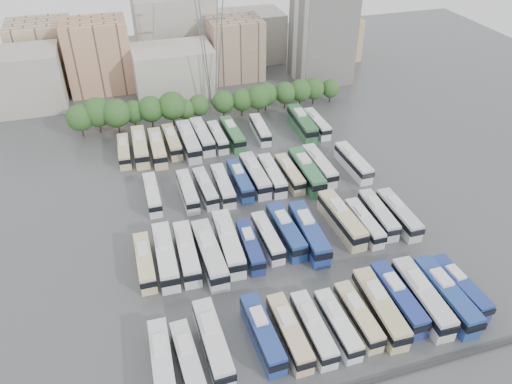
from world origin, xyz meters
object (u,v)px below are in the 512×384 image
object	(u,v)px
bus_r2_s11	(319,165)
bus_r3_s7	(232,134)
bus_r1_s5	(250,246)
bus_r2_s7	(255,175)
bus_r2_s3	(188,191)
bus_r2_s8	(272,175)
bus_r0_s2	(213,342)
bus_r2_s1	(152,194)
bus_r1_s0	(145,262)
bus_r1_s7	(286,231)
bus_r2_s5	(223,185)
bus_r1_s6	(268,237)
bus_r0_s8	(358,315)
bus_r3_s9	(260,129)
bus_r3_s0	(124,151)
bus_r0_s4	(262,333)
bus_r0_s7	(337,324)
bus_r1_s1	(166,256)
apartment_tower	(322,31)
bus_r2_s10	(306,171)
bus_r3_s12	(302,123)
bus_r0_s13	(460,287)
bus_r1_s3	(210,253)
bus_r3_s3	(172,141)
bus_r2_s4	(205,188)
bus_r0_s10	(398,298)
bus_r2_s9	(290,173)
bus_r3_s1	(140,146)
bus_r0_s0	(162,362)
bus_r0_s12	(446,295)
bus_r2_s6	(240,180)
bus_r1_s12	(378,214)
bus_r2_s13	(353,162)
bus_r3_s4	(189,141)
bus_r0_s5	(289,332)
bus_r1_s8	(309,232)
bus_r3_s13	(317,123)
bus_r3_s2	(157,147)
bus_r1_s13	(399,214)
bus_r1_s10	(342,219)
electricity_pylon	(210,30)
bus_r1_s11	(364,223)
bus_r3_s6	(218,137)
bus_r0_s9	(380,307)
bus_r0_s11	(422,297)

from	to	relation	value
bus_r2_s11	bus_r3_s7	bearing A→B (deg)	125.96
bus_r1_s5	bus_r2_s7	distance (m)	20.33
bus_r2_s3	bus_r2_s8	size ratio (longest dim) A/B	0.94
bus_r0_s2	bus_r2_s1	xyz separation A→B (m)	(-3.21, 35.42, -0.24)
bus_r1_s0	bus_r1_s7	distance (m)	23.02
bus_r2_s5	bus_r1_s6	bearing A→B (deg)	-77.31
bus_r0_s8	bus_r3_s7	world-z (taller)	bus_r3_s7
bus_r3_s9	bus_r3_s0	bearing A→B (deg)	-175.74
bus_r0_s4	bus_r3_s7	size ratio (longest dim) A/B	0.98
bus_r0_s4	bus_r0_s7	bearing A→B (deg)	-10.05
bus_r2_s1	bus_r1_s1	bearing A→B (deg)	-89.87
apartment_tower	bus_r2_s10	bearing A→B (deg)	-115.65
bus_r2_s8	bus_r3_s12	bearing A→B (deg)	55.05
bus_r1_s5	bus_r0_s13	bearing A→B (deg)	-31.24
bus_r1_s3	bus_r3_s3	world-z (taller)	bus_r1_s3
bus_r2_s4	bus_r2_s8	size ratio (longest dim) A/B	0.92
bus_r0_s2	bus_r1_s7	size ratio (longest dim) A/B	1.01
bus_r0_s10	bus_r3_s9	world-z (taller)	bus_r0_s10
bus_r0_s2	bus_r2_s9	bearing A→B (deg)	55.01
bus_r1_s0	apartment_tower	bearing A→B (deg)	49.30
bus_r2_s10	bus_r3_s1	distance (m)	35.36
bus_r0_s0	bus_r3_s12	world-z (taller)	bus_r3_s12
bus_r0_s12	bus_r0_s13	xyz separation A→B (m)	(3.05, 1.00, -0.29)
bus_r2_s6	bus_r2_s8	distance (m)	6.34
bus_r1_s12	bus_r3_s12	distance (m)	35.00
bus_r2_s13	bus_r3_s4	bearing A→B (deg)	148.16
bus_r0_s5	bus_r1_s8	distance (m)	20.44
bus_r0_s2	bus_r0_s5	distance (m)	9.96
bus_r1_s1	bus_r3_s13	world-z (taller)	bus_r1_s1
bus_r2_s13	bus_r3_s3	world-z (taller)	bus_r2_s13
bus_r3_s7	bus_r0_s0	bearing A→B (deg)	-114.81
bus_r2_s6	bus_r3_s2	distance (m)	21.27
bus_r2_s1	bus_r2_s10	distance (m)	29.47
bus_r2_s4	bus_r3_s13	world-z (taller)	bus_r3_s13
bus_r2_s3	bus_r2_s10	size ratio (longest dim) A/B	0.82
bus_r0_s7	bus_r3_s1	bearing A→B (deg)	108.69
bus_r0_s12	bus_r1_s3	size ratio (longest dim) A/B	0.98
bus_r3_s2	bus_r1_s13	bearing A→B (deg)	-42.47
bus_r1_s10	bus_r3_s2	xyz separation A→B (m)	(-26.43, 33.45, -0.14)
bus_r2_s10	bus_r1_s13	bearing A→B (deg)	-58.32
apartment_tower	bus_r3_s3	size ratio (longest dim) A/B	2.23
bus_r2_s4	bus_r2_s10	distance (m)	19.78
bus_r2_s8	electricity_pylon	bearing A→B (deg)	95.38
bus_r2_s10	bus_r0_s7	bearing A→B (deg)	-104.76
bus_r0_s2	bus_r0_s4	bearing A→B (deg)	-5.22
bus_r1_s3	bus_r2_s11	world-z (taller)	bus_r1_s3
bus_r2_s3	bus_r1_s11	bearing A→B (deg)	-33.98
bus_r3_s6	bus_r3_s13	distance (m)	23.02
bus_r0_s9	bus_r1_s8	world-z (taller)	bus_r1_s8
bus_r0_s11	bus_r1_s6	xyz separation A→B (m)	(-16.54, 18.98, -0.38)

